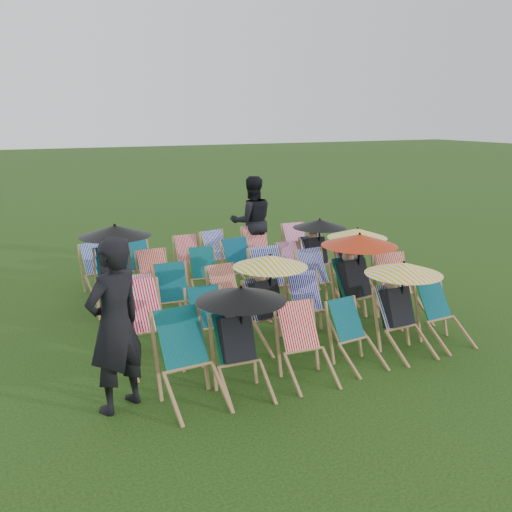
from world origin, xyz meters
name	(u,v)px	position (x,y,z in m)	size (l,w,h in m)	color
ground	(257,315)	(0.00, 0.00, 0.00)	(100.00, 100.00, 0.00)	black
deckchair_0	(191,361)	(-1.91, -2.28, 0.50)	(0.72, 0.97, 1.01)	#A4784C
deckchair_1	(241,339)	(-1.29, -2.26, 0.66)	(1.05, 1.10, 1.25)	#A4784C
deckchair_2	(307,345)	(-0.44, -2.33, 0.45)	(0.65, 0.86, 0.89)	#A4784C
deckchair_3	(357,336)	(0.36, -2.25, 0.41)	(0.61, 0.80, 0.81)	#A4784C
deckchair_4	(404,306)	(1.18, -2.16, 0.66)	(1.05, 1.10, 1.24)	#A4784C
deckchair_5	(445,314)	(1.92, -2.18, 0.43)	(0.61, 0.82, 0.86)	#A4784C
deckchair_6	(147,327)	(-2.07, -1.05, 0.51)	(0.74, 0.99, 1.03)	#A4784C
deckchair_7	(211,324)	(-1.21, -1.10, 0.43)	(0.60, 0.82, 0.86)	#A4784C
deckchair_8	(271,298)	(-0.30, -1.11, 0.67)	(1.07, 1.14, 1.27)	#A4784C
deckchair_9	(311,307)	(0.35, -1.13, 0.44)	(0.66, 0.87, 0.89)	#A4784C
deckchair_10	(360,277)	(1.31, -0.98, 0.74)	(1.18, 1.26, 1.40)	#A4784C
deckchair_11	(402,289)	(2.00, -1.15, 0.50)	(0.72, 0.96, 1.00)	#A4784C
deckchair_12	(142,308)	(-1.88, 0.01, 0.41)	(0.65, 0.83, 0.82)	#A4784C
deckchair_13	(176,298)	(-1.31, 0.12, 0.46)	(0.65, 0.87, 0.91)	#A4784C
deckchair_14	(230,295)	(-0.47, -0.01, 0.42)	(0.61, 0.81, 0.84)	#A4784C
deckchair_15	(276,282)	(0.37, 0.04, 0.51)	(0.69, 0.96, 1.02)	#A4784C
deckchair_16	(321,280)	(1.20, -0.01, 0.46)	(0.65, 0.88, 0.92)	#A4784C
deckchair_17	(357,262)	(1.99, 0.05, 0.66)	(1.05, 1.10, 1.25)	#A4784C
deckchair_18	(115,266)	(-1.98, 1.33, 0.74)	(1.19, 1.26, 1.41)	#A4784C
deckchair_19	(158,280)	(-1.31, 1.15, 0.46)	(0.62, 0.86, 0.92)	#A4784C
deckchair_20	(206,275)	(-0.40, 1.23, 0.43)	(0.65, 0.84, 0.85)	#A4784C
deckchair_21	(245,268)	(0.32, 1.16, 0.48)	(0.72, 0.94, 0.96)	#A4784C
deckchair_22	(294,266)	(1.31, 1.12, 0.41)	(0.59, 0.78, 0.81)	#A4784C
deckchair_23	(320,250)	(1.91, 1.18, 0.65)	(1.04, 1.08, 1.23)	#A4784C
deckchair_24	(100,270)	(-2.04, 2.35, 0.43)	(0.69, 0.87, 0.87)	#A4784C
deckchair_25	(143,266)	(-1.26, 2.30, 0.42)	(0.66, 0.84, 0.85)	#A4784C
deckchair_26	(191,259)	(-0.29, 2.39, 0.42)	(0.60, 0.81, 0.85)	#A4784C
deckchair_27	(222,256)	(0.33, 2.29, 0.45)	(0.75, 0.93, 0.91)	#A4784C
deckchair_28	(260,251)	(1.17, 2.29, 0.46)	(0.71, 0.91, 0.92)	#A4784C
deckchair_29	(300,247)	(2.11, 2.27, 0.46)	(0.63, 0.86, 0.91)	#A4784C
person_left	(115,325)	(-2.68, -2.05, 0.98)	(0.72, 0.47, 1.96)	black
person_rear	(252,222)	(1.26, 2.88, 0.97)	(0.94, 0.73, 1.94)	black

